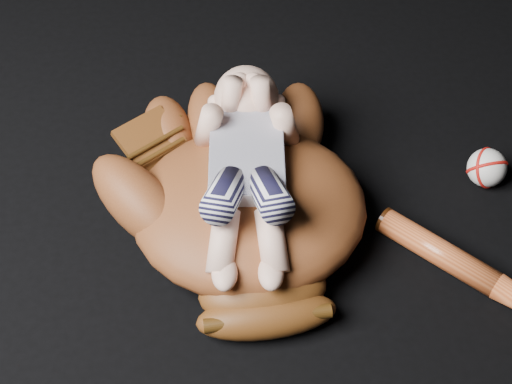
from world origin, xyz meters
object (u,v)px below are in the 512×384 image
baseball_glove (249,200)px  baseball_bat (512,295)px  baseball (487,168)px  newborn_baby (247,170)px

baseball_glove → baseball_bat: size_ratio=1.15×
baseball_bat → baseball: 0.24m
baseball → newborn_baby: bearing=-174.3°
baseball_bat → baseball_glove: bearing=152.4°
newborn_baby → baseball: newborn_baby is taller
newborn_baby → baseball_bat: (0.35, -0.19, -0.11)m
baseball_glove → baseball: (0.39, 0.05, -0.05)m
baseball_glove → baseball_bat: baseball_glove is taller
baseball_bat → baseball: size_ratio=6.82×
baseball_glove → baseball_bat: 0.40m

